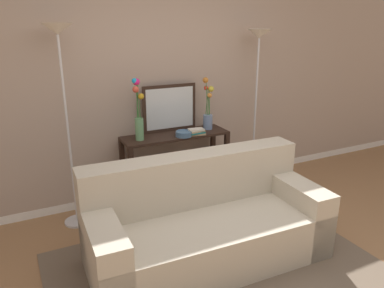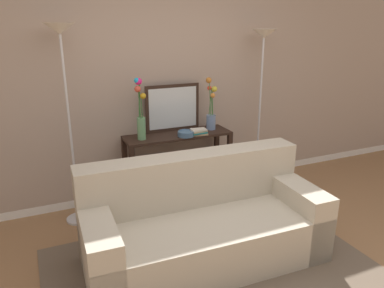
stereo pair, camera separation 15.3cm
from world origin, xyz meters
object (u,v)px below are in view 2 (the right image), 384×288
(wall_mirror, at_px, (173,108))
(fruit_bowl, at_px, (186,134))
(floor_lamp_right, at_px, (262,66))
(floor_lamp_left, at_px, (64,71))
(book_stack, at_px, (198,132))
(book_row_under_console, at_px, (153,199))
(vase_short_flowers, at_px, (211,112))
(vase_tall_flowers, at_px, (140,113))
(console_table, at_px, (178,155))
(couch, at_px, (203,225))

(wall_mirror, bearing_deg, fruit_bowl, -80.81)
(floor_lamp_right, relative_size, fruit_bowl, 10.66)
(floor_lamp_left, bearing_deg, book_stack, -3.50)
(floor_lamp_left, bearing_deg, book_row_under_console, 2.47)
(vase_short_flowers, distance_m, book_row_under_console, 1.19)
(floor_lamp_left, distance_m, vase_tall_flowers, 0.85)
(console_table, height_order, book_stack, book_stack)
(vase_short_flowers, xyz_separation_m, book_row_under_console, (-0.73, -0.02, -0.94))
(floor_lamp_left, height_order, fruit_bowl, floor_lamp_left)
(vase_tall_flowers, bearing_deg, couch, -80.84)
(wall_mirror, relative_size, vase_tall_flowers, 0.98)
(floor_lamp_left, relative_size, floor_lamp_right, 1.04)
(book_stack, bearing_deg, floor_lamp_left, 176.50)
(floor_lamp_right, bearing_deg, wall_mirror, 169.67)
(floor_lamp_left, distance_m, book_row_under_console, 1.70)
(console_table, height_order, vase_tall_flowers, vase_tall_flowers)
(floor_lamp_left, height_order, vase_short_flowers, floor_lamp_left)
(fruit_bowl, bearing_deg, couch, -105.62)
(floor_lamp_right, relative_size, book_stack, 8.67)
(couch, bearing_deg, fruit_bowl, 74.38)
(book_row_under_console, bearing_deg, vase_short_flowers, 1.65)
(console_table, distance_m, fruit_bowl, 0.30)
(fruit_bowl, relative_size, book_row_under_console, 0.47)
(wall_mirror, bearing_deg, vase_short_flowers, -17.66)
(wall_mirror, bearing_deg, couch, -100.67)
(couch, xyz_separation_m, console_table, (0.24, 1.15, 0.23))
(console_table, relative_size, vase_tall_flowers, 1.85)
(couch, xyz_separation_m, vase_tall_flowers, (-0.18, 1.13, 0.76))
(vase_tall_flowers, bearing_deg, floor_lamp_right, -0.51)
(floor_lamp_left, distance_m, fruit_bowl, 1.39)
(couch, relative_size, floor_lamp_left, 1.03)
(couch, bearing_deg, book_stack, 67.13)
(console_table, bearing_deg, vase_short_flowers, 2.86)
(vase_short_flowers, xyz_separation_m, fruit_bowl, (-0.37, -0.14, -0.18))
(couch, xyz_separation_m, book_stack, (0.44, 1.03, 0.50))
(floor_lamp_left, bearing_deg, vase_tall_flowers, 1.05)
(wall_mirror, relative_size, book_stack, 2.90)
(floor_lamp_right, bearing_deg, book_stack, -174.53)
(vase_tall_flowers, xyz_separation_m, book_stack, (0.62, -0.09, -0.25))
(vase_short_flowers, bearing_deg, console_table, -177.14)
(console_table, height_order, book_row_under_console, console_table)
(fruit_bowl, bearing_deg, vase_tall_flowers, 168.83)
(couch, xyz_separation_m, fruit_bowl, (0.29, 1.03, 0.50))
(vase_tall_flowers, relative_size, book_stack, 2.95)
(wall_mirror, height_order, book_stack, wall_mirror)
(floor_lamp_right, height_order, wall_mirror, floor_lamp_right)
(wall_mirror, xyz_separation_m, book_stack, (0.19, -0.27, -0.23))
(floor_lamp_right, bearing_deg, vase_short_flowers, 174.80)
(book_row_under_console, bearing_deg, book_stack, -13.09)
(console_table, bearing_deg, floor_lamp_right, -1.96)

